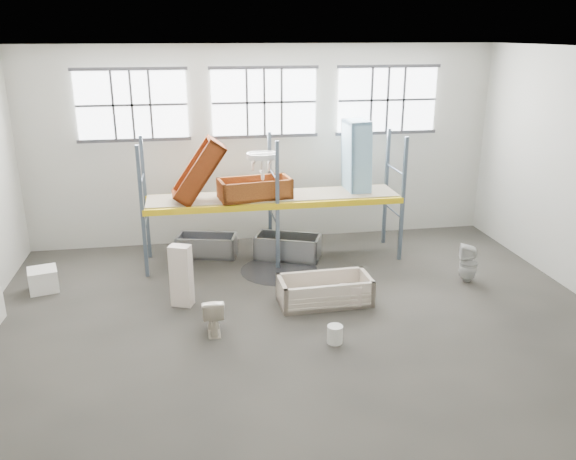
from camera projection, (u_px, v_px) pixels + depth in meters
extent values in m
cube|color=#4C4841|center=(302.00, 327.00, 10.98)|extent=(12.00, 10.00, 0.10)
cube|color=silver|center=(304.00, 46.00, 9.33)|extent=(12.00, 10.00, 0.10)
cube|color=beige|center=(264.00, 145.00, 14.86)|extent=(12.00, 0.10, 5.00)
cube|color=#9F9E93|center=(408.00, 341.00, 5.45)|extent=(12.00, 0.10, 5.00)
cube|color=white|center=(132.00, 105.00, 13.88)|extent=(2.60, 0.04, 1.60)
cube|color=white|center=(264.00, 102.00, 14.40)|extent=(2.60, 0.04, 1.60)
cube|color=white|center=(387.00, 100.00, 14.92)|extent=(2.60, 0.04, 1.60)
cube|color=slate|center=(142.00, 213.00, 12.69)|extent=(0.08, 0.08, 3.00)
cube|color=slate|center=(146.00, 198.00, 13.81)|extent=(0.08, 0.08, 3.00)
cube|color=slate|center=(277.00, 206.00, 13.18)|extent=(0.08, 0.08, 3.00)
cube|color=slate|center=(270.00, 193.00, 14.30)|extent=(0.08, 0.08, 3.00)
cube|color=slate|center=(403.00, 200.00, 13.67)|extent=(0.08, 0.08, 3.00)
cube|color=slate|center=(386.00, 187.00, 14.79)|extent=(0.08, 0.08, 3.00)
cube|color=yellow|center=(277.00, 206.00, 13.18)|extent=(6.00, 0.10, 0.14)
cube|color=yellow|center=(270.00, 193.00, 14.30)|extent=(6.00, 0.10, 0.14)
cube|color=gray|center=(273.00, 196.00, 13.72)|extent=(5.90, 1.10, 0.03)
cylinder|color=black|center=(279.00, 270.00, 13.48)|extent=(1.80, 1.80, 0.00)
cube|color=beige|center=(351.00, 295.00, 11.56)|extent=(0.48, 0.32, 0.42)
imported|color=beige|center=(313.00, 302.00, 11.56)|extent=(0.45, 0.45, 0.14)
imported|color=#EFE2C9|center=(213.00, 314.00, 10.61)|extent=(0.40, 0.71, 0.72)
cube|color=#F1DCCC|center=(181.00, 276.00, 11.58)|extent=(0.48, 0.41, 1.28)
imported|color=silver|center=(468.00, 263.00, 12.75)|extent=(0.51, 0.50, 0.86)
imported|color=white|center=(263.00, 178.00, 13.20)|extent=(0.74, 0.59, 0.64)
cylinder|color=silver|center=(335.00, 334.00, 10.30)|extent=(0.37, 0.37, 0.33)
cube|color=white|center=(43.00, 280.00, 12.38)|extent=(0.71, 0.71, 0.49)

